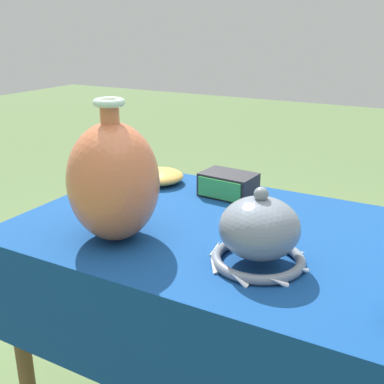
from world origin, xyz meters
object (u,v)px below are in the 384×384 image
vase_dome_bell (259,234)px  jar_round_porcelain (114,192)px  vase_tall_bulbous (113,181)px  mosaic_tile_box (228,185)px  bowl_shallow_ochre (160,176)px

vase_dome_bell → jar_round_porcelain: (-0.48, 0.12, -0.02)m
vase_tall_bulbous → vase_dome_bell: size_ratio=1.56×
mosaic_tile_box → bowl_shallow_ochre: size_ratio=1.09×
vase_tall_bulbous → mosaic_tile_box: size_ratio=2.02×
mosaic_tile_box → jar_round_porcelain: (-0.24, -0.25, 0.01)m
vase_dome_bell → jar_round_porcelain: 0.49m
vase_tall_bulbous → vase_dome_bell: (0.35, 0.04, -0.07)m
bowl_shallow_ochre → vase_tall_bulbous: bearing=-71.7°
vase_tall_bulbous → bowl_shallow_ochre: bearing=108.3°
vase_tall_bulbous → mosaic_tile_box: (0.11, 0.40, -0.11)m
vase_dome_bell → mosaic_tile_box: 0.44m
jar_round_porcelain → bowl_shallow_ochre: 0.25m
vase_dome_bell → bowl_shallow_ochre: bearing=143.1°
vase_tall_bulbous → bowl_shallow_ochre: (-0.13, 0.41, -0.12)m
mosaic_tile_box → bowl_shallow_ochre: bearing=-176.1°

